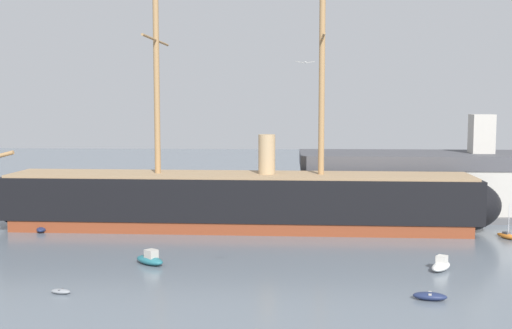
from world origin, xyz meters
TOP-DOWN VIEW (x-y plane):
  - tall_ship at (-4.12, 56.05)m, footprint 73.72×15.02m
  - dinghy_mid_left at (-17.32, 26.18)m, footprint 1.94×1.11m
  - dinghy_mid_right at (14.55, 26.11)m, footprint 3.02×1.78m
  - motorboat_alongside_bow at (-11.74, 36.72)m, footprint 3.92×3.62m
  - motorboat_alongside_stern at (17.70, 36.00)m, footprint 3.05×3.71m
  - motorboat_far_left at (-29.32, 52.91)m, footprint 2.00×3.63m
  - sailboat_far_right at (29.24, 51.65)m, footprint 2.35×3.37m
  - dockside_warehouse_right at (30.72, 68.97)m, footprint 57.52×16.61m
  - seagull_in_flight at (3.66, 16.43)m, footprint 1.35×0.46m

SIDE VIEW (x-z plane):
  - dinghy_mid_left at x=-17.32m, z-range 0.00..0.43m
  - dinghy_mid_right at x=14.55m, z-range 0.00..0.67m
  - sailboat_far_right at x=29.24m, z-range -1.78..2.49m
  - motorboat_far_left at x=-29.32m, z-range -0.21..1.23m
  - motorboat_alongside_stern at x=17.70m, z-range -0.22..1.24m
  - motorboat_alongside_bow at x=-11.74m, z-range -0.24..1.35m
  - tall_ship at x=-4.12m, z-range -13.93..21.54m
  - dockside_warehouse_right at x=30.72m, z-range -2.88..12.00m
  - seagull_in_flight at x=3.66m, z-range 19.33..19.47m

